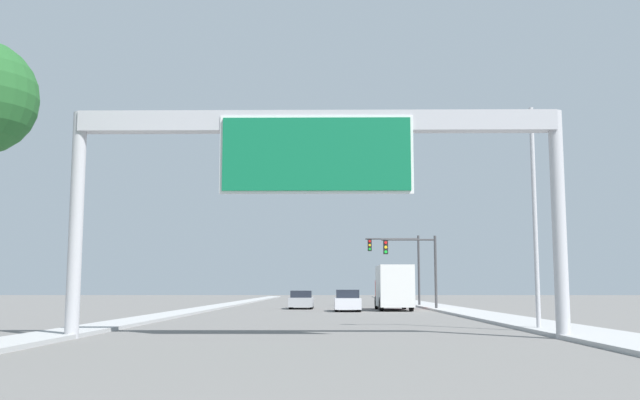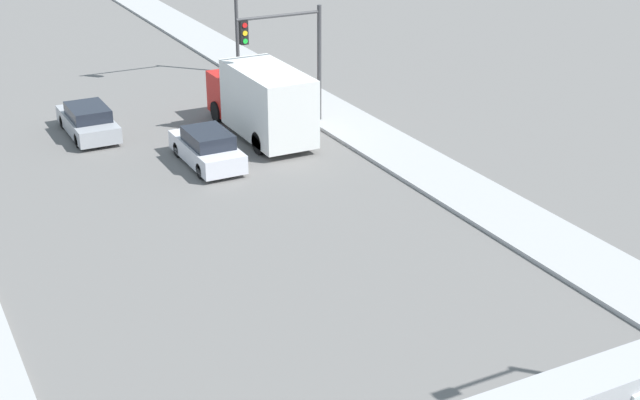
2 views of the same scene
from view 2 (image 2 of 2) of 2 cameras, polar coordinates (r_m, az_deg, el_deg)
The scene contains 5 objects.
sidewalk_right at distance 53.62m, azimuth -5.07°, elevation 8.82°, with size 3.00×120.00×0.15m.
car_near_left at distance 37.53m, azimuth -7.23°, elevation 3.31°, with size 1.82×4.54×1.53m.
car_mid_right at distance 42.11m, azimuth -14.63°, elevation 4.91°, with size 1.86×4.71×1.44m.
truck_box_primary at distance 40.42m, azimuth -3.77°, elevation 6.34°, with size 2.41×7.48×3.29m.
traffic_light_near_intersection at distance 41.14m, azimuth -1.78°, elevation 9.74°, with size 4.18×0.32×5.59m.
Camera 2 is at (-10.21, 11.97, 13.50)m, focal length 50.00 mm.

